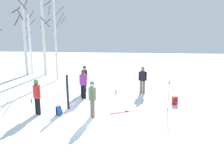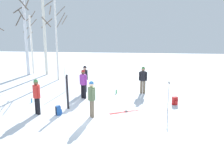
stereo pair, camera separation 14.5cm
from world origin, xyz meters
The scene contains 18 objects.
ground_plane centered at (0.00, 0.00, 0.00)m, with size 60.00×60.00×0.00m, color white.
person_0 centered at (2.38, 4.60, 0.98)m, with size 0.52×0.34×1.72m.
person_1 centered at (-1.30, 4.48, 0.98)m, with size 0.34×0.52×1.72m.
person_2 centered at (-2.66, 0.15, 0.98)m, with size 0.44×0.35×1.72m.
person_3 centered at (-1.08, 3.06, 0.98)m, with size 0.48×0.34×1.72m.
person_4 centered at (0.01, 0.08, 0.98)m, with size 0.34×0.48×1.72m.
ski_pair_planted_0 centered at (-2.62, 4.38, 0.89)m, with size 0.07×0.17×1.79m.
ski_pair_planted_1 centered at (-1.44, 1.08, 0.89)m, with size 0.15×0.07×1.79m.
ski_pair_lying_1 centered at (1.61, 0.99, 0.01)m, with size 1.74×1.11×0.05m.
ski_poles_0 centered at (3.62, 1.32, 0.80)m, with size 0.07×0.28×1.50m.
backpack_0 centered at (-1.63, 0.14, 0.21)m, with size 0.34×0.33×0.44m.
backpack_1 centered at (4.11, 2.42, 0.21)m, with size 0.31×0.34×0.44m.
water_bottle_0 centered at (-3.76, 1.86, 0.11)m, with size 0.07×0.07×0.24m.
water_bottle_1 centered at (0.73, 4.31, 0.12)m, with size 0.08×0.08×0.26m.
birch_tree_3 centered at (-7.71, 9.85, 3.53)m, with size 1.38×1.37×6.65m.
birch_tree_4 centered at (-7.46, 10.36, 2.77)m, with size 1.13×1.00×5.51m.
birch_tree_5 centered at (-6.05, 10.07, 3.74)m, with size 1.35×1.45×7.24m.
birch_tree_6 centered at (-4.28, 8.05, 3.78)m, with size 1.29×1.38×7.26m.
Camera 1 is at (2.07, -10.59, 4.08)m, focal length 39.24 mm.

